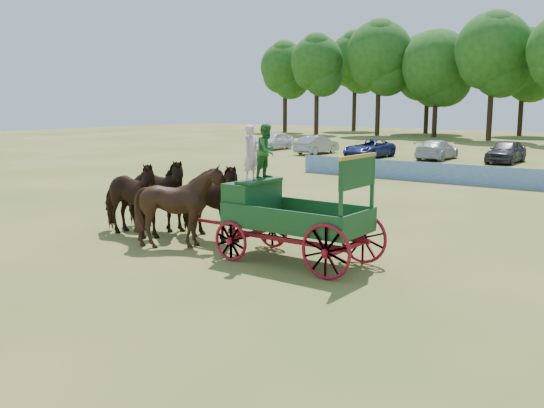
{
  "coord_description": "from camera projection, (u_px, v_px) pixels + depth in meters",
  "views": [
    {
      "loc": [
        6.43,
        -13.28,
        4.27
      ],
      "look_at": [
        -3.99,
        0.88,
        1.3
      ],
      "focal_mm": 40.0,
      "sensor_mm": 36.0,
      "label": 1
    }
  ],
  "objects": [
    {
      "name": "farm_dray",
      "position": [
        275.0,
        200.0,
        16.53
      ],
      "size": [
        6.0,
        2.0,
        3.67
      ],
      "color": "maroon",
      "rests_on": "ground"
    },
    {
      "name": "horse_lead_left",
      "position": [
        128.0,
        199.0,
        19.27
      ],
      "size": [
        2.92,
        1.34,
        2.46
      ],
      "primitive_type": "imported",
      "rotation": [
        0.0,
        0.0,
        1.58
      ],
      "color": "black",
      "rests_on": "ground"
    },
    {
      "name": "parked_cars",
      "position": [
        533.0,
        154.0,
        41.18
      ],
      "size": [
        46.67,
        7.13,
        1.63
      ],
      "color": "silver",
      "rests_on": "ground"
    },
    {
      "name": "horse_lead_right",
      "position": [
        154.0,
        194.0,
        20.14
      ],
      "size": [
        3.03,
        1.62,
        2.46
      ],
      "primitive_type": "imported",
      "rotation": [
        0.0,
        0.0,
        1.67
      ],
      "color": "black",
      "rests_on": "ground"
    },
    {
      "name": "ground",
      "position": [
        380.0,
        276.0,
        15.01
      ],
      "size": [
        160.0,
        160.0,
        0.0
      ],
      "primitive_type": "plane",
      "color": "olive",
      "rests_on": "ground"
    },
    {
      "name": "horse_wheel_left",
      "position": [
        182.0,
        206.0,
        17.87
      ],
      "size": [
        2.38,
        2.15,
        2.46
      ],
      "primitive_type": "imported",
      "rotation": [
        0.0,
        0.0,
        1.5
      ],
      "color": "black",
      "rests_on": "ground"
    },
    {
      "name": "sponsor_banner",
      "position": [
        527.0,
        179.0,
        29.81
      ],
      "size": [
        26.0,
        0.08,
        1.05
      ],
      "primitive_type": "cube",
      "color": "#1D499D",
      "rests_on": "ground"
    },
    {
      "name": "horse_wheel_right",
      "position": [
        208.0,
        201.0,
        18.74
      ],
      "size": [
        2.95,
        1.43,
        2.46
      ],
      "primitive_type": "imported",
      "rotation": [
        0.0,
        0.0,
        1.54
      ],
      "color": "black",
      "rests_on": "ground"
    }
  ]
}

